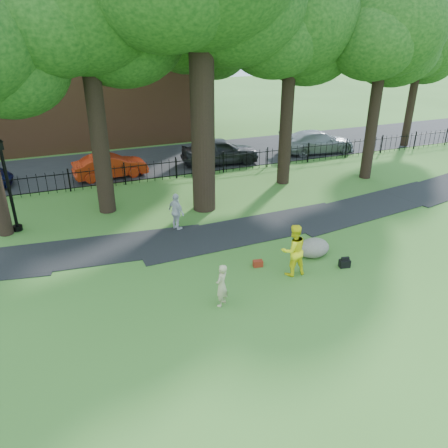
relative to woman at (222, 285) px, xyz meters
name	(u,v)px	position (x,y,z in m)	size (l,w,h in m)	color
ground	(269,278)	(2.18, 0.90, -0.74)	(120.00, 120.00, 0.00)	#356122
footpath	(249,230)	(3.18, 4.80, -0.74)	(36.00, 2.60, 0.03)	black
street	(160,160)	(2.18, 16.90, -0.74)	(80.00, 7.00, 0.02)	black
iron_fence	(176,169)	(2.18, 12.90, -0.14)	(44.00, 0.04, 1.20)	black
brick_building	(75,58)	(-1.82, 24.90, 5.26)	(18.00, 8.00, 12.00)	brown
tree_row	(202,29)	(2.70, 9.30, 7.41)	(26.82, 7.96, 12.42)	black
woman	(222,285)	(0.00, 0.00, 0.00)	(0.54, 0.36, 1.49)	tan
man	(293,250)	(3.11, 0.86, 0.24)	(0.96, 0.75, 1.97)	#FFF015
pedestrian	(176,212)	(0.25, 6.08, 0.10)	(0.99, 0.41, 1.69)	silver
boulder	(314,247)	(4.61, 1.79, -0.37)	(1.29, 0.97, 0.76)	#6B6959
lamppost	(9,187)	(-6.37, 8.61, 1.30)	(0.41, 0.41, 4.17)	black
backpack	(345,263)	(5.20, 0.55, -0.59)	(0.40, 0.25, 0.30)	black
red_bag	(258,263)	(2.18, 1.80, -0.62)	(0.36, 0.23, 0.25)	maroon
red_sedan	(110,166)	(-1.39, 14.52, -0.04)	(1.49, 4.27, 1.41)	#B9280E
grey_car	(220,151)	(5.67, 14.72, 0.11)	(2.01, 4.99, 1.70)	black
silver_car	(317,142)	(13.05, 14.71, 0.03)	(2.16, 5.31, 1.54)	gray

